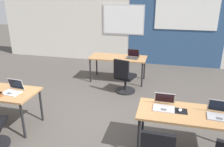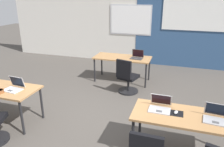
{
  "view_description": "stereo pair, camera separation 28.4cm",
  "coord_description": "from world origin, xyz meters",
  "px_view_note": "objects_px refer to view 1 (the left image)",
  "views": [
    {
      "loc": [
        1.3,
        -3.78,
        2.45
      ],
      "look_at": [
        0.28,
        0.35,
        0.9
      ],
      "focal_mm": 35.69,
      "sensor_mm": 36.0,
      "label": 1
    },
    {
      "loc": [
        1.57,
        -3.7,
        2.45
      ],
      "look_at": [
        0.28,
        0.35,
        0.9
      ],
      "focal_mm": 35.69,
      "sensor_mm": 36.0,
      "label": 2
    }
  ],
  "objects_px": {
    "laptop_near_right_inner": "(164,105)",
    "mouse_near_right_inner": "(180,110)",
    "laptop_near_right_end": "(219,113)",
    "chair_far_right": "(124,79)",
    "desk_far_center": "(118,59)",
    "laptop_near_left_inner": "(13,90)",
    "laptop_far_right": "(133,56)",
    "desk_near_right": "(190,116)"
  },
  "relations": [
    {
      "from": "desk_near_right",
      "to": "laptop_far_right",
      "type": "distance_m",
      "value": 3.1
    },
    {
      "from": "desk_far_center",
      "to": "laptop_far_right",
      "type": "distance_m",
      "value": 0.43
    },
    {
      "from": "laptop_far_right",
      "to": "laptop_near_left_inner",
      "type": "distance_m",
      "value": 3.31
    },
    {
      "from": "laptop_near_left_inner",
      "to": "laptop_near_right_inner",
      "type": "bearing_deg",
      "value": 6.63
    },
    {
      "from": "laptop_far_right",
      "to": "laptop_near_left_inner",
      "type": "relative_size",
      "value": 1.0
    },
    {
      "from": "desk_far_center",
      "to": "laptop_far_right",
      "type": "bearing_deg",
      "value": 0.29
    },
    {
      "from": "laptop_far_right",
      "to": "chair_far_right",
      "type": "distance_m",
      "value": 0.87
    },
    {
      "from": "desk_far_center",
      "to": "laptop_near_left_inner",
      "type": "relative_size",
      "value": 4.52
    },
    {
      "from": "laptop_far_right",
      "to": "laptop_near_right_inner",
      "type": "xyz_separation_m",
      "value": [
        0.93,
        -2.72,
        -0.0
      ]
    },
    {
      "from": "chair_far_right",
      "to": "laptop_near_right_inner",
      "type": "distance_m",
      "value": 2.23
    },
    {
      "from": "laptop_far_right",
      "to": "laptop_near_left_inner",
      "type": "height_order",
      "value": "laptop_far_right"
    },
    {
      "from": "laptop_near_right_inner",
      "to": "desk_near_right",
      "type": "bearing_deg",
      "value": -10.81
    },
    {
      "from": "laptop_near_right_inner",
      "to": "mouse_near_right_inner",
      "type": "bearing_deg",
      "value": -13.29
    },
    {
      "from": "chair_far_right",
      "to": "laptop_near_right_end",
      "type": "height_order",
      "value": "laptop_near_right_end"
    },
    {
      "from": "chair_far_right",
      "to": "laptop_near_right_end",
      "type": "relative_size",
      "value": 2.57
    },
    {
      "from": "desk_far_center",
      "to": "mouse_near_right_inner",
      "type": "height_order",
      "value": "mouse_near_right_inner"
    },
    {
      "from": "laptop_near_right_inner",
      "to": "laptop_far_right",
      "type": "bearing_deg",
      "value": 109.6
    },
    {
      "from": "laptop_near_right_end",
      "to": "laptop_far_right",
      "type": "bearing_deg",
      "value": 127.37
    },
    {
      "from": "laptop_far_right",
      "to": "laptop_near_right_inner",
      "type": "bearing_deg",
      "value": -65.94
    },
    {
      "from": "laptop_far_right",
      "to": "laptop_near_left_inner",
      "type": "xyz_separation_m",
      "value": [
        -1.78,
        -2.79,
        -0.0
      ]
    },
    {
      "from": "chair_far_right",
      "to": "laptop_near_right_inner",
      "type": "height_order",
      "value": "laptop_near_right_inner"
    },
    {
      "from": "desk_near_right",
      "to": "laptop_near_right_end",
      "type": "bearing_deg",
      "value": 0.19
    },
    {
      "from": "desk_near_right",
      "to": "mouse_near_right_inner",
      "type": "bearing_deg",
      "value": 172.52
    },
    {
      "from": "desk_near_right",
      "to": "laptop_near_left_inner",
      "type": "xyz_separation_m",
      "value": [
        -3.11,
        0.01,
        0.11
      ]
    },
    {
      "from": "desk_far_center",
      "to": "laptop_near_right_end",
      "type": "relative_size",
      "value": 4.47
    },
    {
      "from": "laptop_near_right_end",
      "to": "chair_far_right",
      "type": "bearing_deg",
      "value": 137.44
    },
    {
      "from": "chair_far_right",
      "to": "laptop_near_right_inner",
      "type": "bearing_deg",
      "value": 133.13
    },
    {
      "from": "laptop_far_right",
      "to": "laptop_near_right_end",
      "type": "relative_size",
      "value": 0.99
    },
    {
      "from": "desk_far_center",
      "to": "laptop_near_right_end",
      "type": "distance_m",
      "value": 3.53
    },
    {
      "from": "laptop_far_right",
      "to": "laptop_near_right_end",
      "type": "height_order",
      "value": "laptop_far_right"
    },
    {
      "from": "desk_near_right",
      "to": "chair_far_right",
      "type": "bearing_deg",
      "value": 124.82
    },
    {
      "from": "desk_far_center",
      "to": "mouse_near_right_inner",
      "type": "relative_size",
      "value": 14.4
    },
    {
      "from": "desk_near_right",
      "to": "laptop_near_left_inner",
      "type": "bearing_deg",
      "value": 179.84
    },
    {
      "from": "laptop_near_left_inner",
      "to": "mouse_near_right_inner",
      "type": "xyz_separation_m",
      "value": [
        2.96,
        0.01,
        -0.03
      ]
    },
    {
      "from": "laptop_far_right",
      "to": "desk_far_center",
      "type": "bearing_deg",
      "value": -174.49
    },
    {
      "from": "laptop_near_right_end",
      "to": "laptop_near_left_inner",
      "type": "relative_size",
      "value": 1.01
    },
    {
      "from": "desk_far_center",
      "to": "mouse_near_right_inner",
      "type": "bearing_deg",
      "value": -60.13
    },
    {
      "from": "desk_far_center",
      "to": "chair_far_right",
      "type": "xyz_separation_m",
      "value": [
        0.34,
        -0.77,
        -0.28
      ]
    },
    {
      "from": "laptop_near_right_end",
      "to": "desk_far_center",
      "type": "bearing_deg",
      "value": 133.21
    },
    {
      "from": "mouse_near_right_inner",
      "to": "laptop_near_right_inner",
      "type": "bearing_deg",
      "value": 165.95
    },
    {
      "from": "desk_near_right",
      "to": "laptop_near_right_inner",
      "type": "distance_m",
      "value": 0.42
    },
    {
      "from": "chair_far_right",
      "to": "mouse_near_right_inner",
      "type": "xyz_separation_m",
      "value": [
        1.26,
        -2.01,
        0.36
      ]
    }
  ]
}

